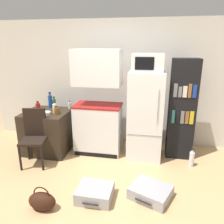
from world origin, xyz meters
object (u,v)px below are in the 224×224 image
Objects in this scene: refrigerator at (145,116)px; bookshelf at (182,110)px; bottle_clear_short at (70,105)px; suitcase_large_flat at (151,192)px; bottle_blue_soda at (50,101)px; suitcase_small_flat at (95,193)px; bowl at (46,113)px; microwave at (148,63)px; bottle_green_tall at (54,104)px; bottle_amber_beer at (56,111)px; handbag at (42,201)px; water_bottle_front at (192,159)px; side_table at (48,131)px; bottle_ketchup_red at (38,107)px; bottle_milk_white at (55,108)px; chair at (34,132)px; kitchen_hutch at (98,108)px.

bookshelf reaches higher than refrigerator.
bottle_clear_short is 0.24× the size of suitcase_large_flat.
suitcase_small_flat is (1.32, -1.53, -0.84)m from bottle_blue_soda.
bottle_clear_short is at bearing 56.29° from bowl.
microwave is 1.10× the size of suitcase_small_flat.
microwave is 1.98× the size of bottle_green_tall.
bottle_clear_short is 0.53m from bowl.
refrigerator is at bearing 7.85° from bottle_amber_beer.
handbag is 1.07× the size of water_bottle_front.
bottle_clear_short is 2.02m from handbag.
suitcase_large_flat is (1.66, -1.36, -0.78)m from bottle_clear_short.
side_table is 1.28× the size of suitcase_large_flat.
bottle_ketchup_red is 2.94m from water_bottle_front.
bottle_clear_short reaches higher than handbag.
bottle_green_tall is at bearing 173.91° from water_bottle_front.
handbag is (0.59, -1.42, -0.70)m from bowl.
microwave is at bearing -1.44° from bottle_green_tall.
bottle_blue_soda is at bearing 171.31° from water_bottle_front.
bottle_milk_white is at bearing -175.55° from refrigerator.
bottle_green_tall is at bearing 130.52° from suitcase_small_flat.
bookshelf is 2.62m from chair.
chair is (-0.07, -0.34, -0.25)m from bowl.
bottle_clear_short reaches higher than suitcase_small_flat.
chair is (-0.98, -0.62, -0.32)m from kitchen_hutch.
bottle_clear_short reaches higher than bottle_amber_beer.
bookshelf reaches higher than bottle_milk_white.
bowl is (-2.43, -0.38, -0.08)m from bookshelf.
kitchen_hutch is 0.80m from bottle_milk_white.
bottle_amber_beer is (0.41, -0.09, -0.02)m from bottle_ketchup_red.
bottle_amber_beer reaches higher than suitcase_small_flat.
bottle_milk_white reaches higher than handbag.
handbag is at bearing -80.73° from bottle_clear_short.
side_table is 1.59× the size of microwave.
microwave is at bearing 120.46° from suitcase_large_flat.
bottle_ketchup_red reaches higher than side_table.
side_table is 0.46× the size of bookshelf.
microwave is at bearing -6.97° from bottle_clear_short.
bottle_green_tall is at bearing 69.53° from chair.
suitcase_small_flat is (-1.23, -1.48, -0.82)m from bookshelf.
bottle_clear_short reaches higher than suitcase_large_flat.
side_table is at bearing 78.22° from chair.
chair reaches higher than suitcase_small_flat.
handbag reaches higher than suitcase_small_flat.
handbag is (0.66, -1.08, -0.44)m from chair.
refrigerator reaches higher than water_bottle_front.
bottle_amber_beer is 1.70m from suitcase_small_flat.
suitcase_large_flat is at bearing -32.54° from bottle_green_tall.
refrigerator is 3.32× the size of suitcase_small_flat.
bowl is 0.26× the size of suitcase_large_flat.
bottle_milk_white is 2.61m from water_bottle_front.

